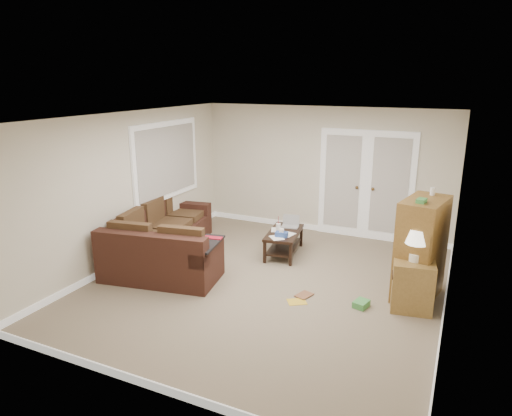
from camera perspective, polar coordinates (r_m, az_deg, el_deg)
The scene contains 17 objects.
floor at distance 7.03m, azimuth 1.42°, elevation -9.42°, with size 5.50×5.50×0.00m, color gray.
ceiling at distance 6.38m, azimuth 1.58°, elevation 11.34°, with size 5.00×5.50×0.02m, color white.
wall_left at distance 7.89m, azimuth -15.41°, elevation 2.47°, with size 0.02×5.50×2.50m, color beige.
wall_right at distance 6.10m, azimuth 23.62°, elevation -2.23°, with size 0.02×5.50×2.50m, color beige.
wall_back at distance 9.12m, azimuth 8.41°, elevation 4.63°, with size 5.00×0.02×2.50m, color beige.
wall_front at distance 4.35m, azimuth -13.22°, elevation -8.37°, with size 5.00×0.02×2.50m, color beige.
baseboards at distance 7.01m, azimuth 1.43°, elevation -9.05°, with size 5.00×5.50×0.10m, color white, non-canonical shape.
french_doors at distance 8.93m, azimuth 13.52°, elevation 2.71°, with size 1.80×0.05×2.13m.
window_left at distance 8.58m, azimuth -11.09°, elevation 5.84°, with size 0.05×1.92×1.42m.
sectional_sofa at distance 7.86m, azimuth -11.45°, elevation -4.35°, with size 2.24×2.82×0.84m.
coffee_table at distance 8.08m, azimuth 3.56°, elevation -4.20°, with size 0.67×1.10×0.71m.
tv_armoire at distance 6.77m, azimuth 19.91°, elevation -4.77°, with size 0.66×0.98×1.55m.
side_cabinet at distance 6.53m, azimuth 19.00°, elevation -8.55°, with size 0.60×0.60×1.12m.
space_heater at distance 8.80m, azimuth 19.13°, elevation -4.05°, with size 0.11×0.09×0.28m, color white.
floor_magazine at distance 6.52m, azimuth 5.13°, elevation -11.59°, with size 0.26×0.20×0.01m, color gold.
floor_greenbox at distance 6.51m, azimuth 13.02°, elevation -11.60°, with size 0.17×0.22×0.09m, color #419043.
floor_book at distance 6.75m, azimuth 5.41°, elevation -10.56°, with size 0.18×0.25×0.02m, color brown.
Camera 1 is at (2.52, -5.84, 3.01)m, focal length 32.00 mm.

